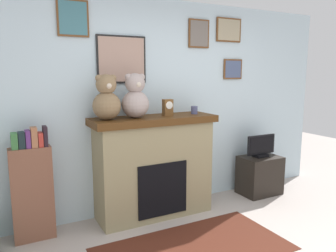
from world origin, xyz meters
name	(u,v)px	position (x,y,z in m)	size (l,w,h in m)	color
back_wall	(160,105)	(0.00, 2.00, 1.31)	(5.20, 0.15, 2.60)	silver
fireplace	(154,166)	(-0.22, 1.70, 0.61)	(1.49, 0.53, 1.21)	#90835E
bookshelf	(32,189)	(-1.58, 1.74, 0.55)	(0.40, 0.16, 1.18)	brown
tv_stand	(260,175)	(1.41, 1.64, 0.27)	(0.57, 0.40, 0.54)	black
television	(261,147)	(1.41, 1.64, 0.69)	(0.47, 0.14, 0.31)	black
area_rug	(194,249)	(-0.22, 0.79, 0.00)	(1.89, 0.99, 0.01)	#4D2115
candle_jar	(194,110)	(0.32, 1.69, 1.26)	(0.08, 0.08, 0.10)	#4C517A
mantel_clock	(168,107)	(-0.05, 1.69, 1.31)	(0.11, 0.08, 0.20)	brown
teddy_bear_brown	(107,100)	(-0.79, 1.69, 1.43)	(0.31, 0.31, 0.49)	olive
teddy_bear_cream	(135,98)	(-0.46, 1.69, 1.44)	(0.31, 0.31, 0.50)	#A99893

